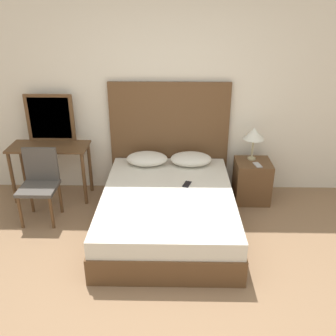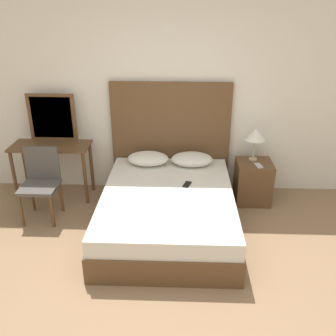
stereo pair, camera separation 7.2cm
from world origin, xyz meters
The scene contains 13 objects.
ground_plane centered at (0.00, 0.00, 0.00)m, with size 16.00×16.00×0.00m, color #8C6B4C.
wall_back centered at (0.00, 2.32, 1.35)m, with size 10.00×0.06×2.70m.
bed centered at (0.01, 1.26, 0.23)m, with size 1.47×1.94×0.47m.
headboard centered at (0.01, 2.25, 0.73)m, with size 1.54×0.05×1.47m.
pillow_left centered at (-0.27, 2.00, 0.55)m, with size 0.52×0.35×0.16m.
pillow_right centered at (0.29, 2.00, 0.55)m, with size 0.52×0.35×0.16m.
phone_on_bed centered at (0.22, 1.45, 0.47)m, with size 0.11×0.16×0.01m.
nightstand centered at (1.07, 1.94, 0.27)m, with size 0.44×0.42×0.54m.
table_lamp centered at (1.06, 2.03, 0.88)m, with size 0.26×0.26×0.42m.
phone_on_nightstand centered at (1.10, 1.84, 0.54)m, with size 0.10×0.16×0.01m.
vanity_desk centered at (-1.50, 1.98, 0.59)m, with size 0.98×0.43×0.72m.
vanity_mirror centered at (-1.50, 2.17, 1.03)m, with size 0.61×0.03×0.61m.
chair centered at (-1.48, 1.48, 0.48)m, with size 0.42×0.41×0.85m.
Camera 1 is at (0.08, -2.37, 2.43)m, focal length 40.00 mm.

